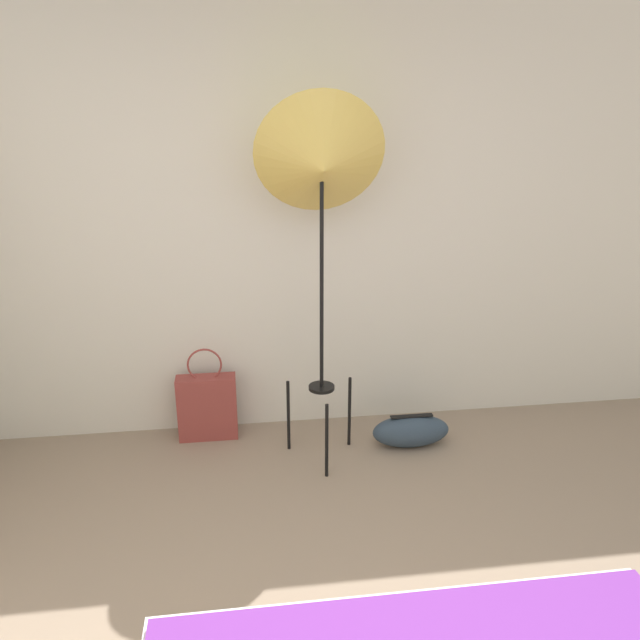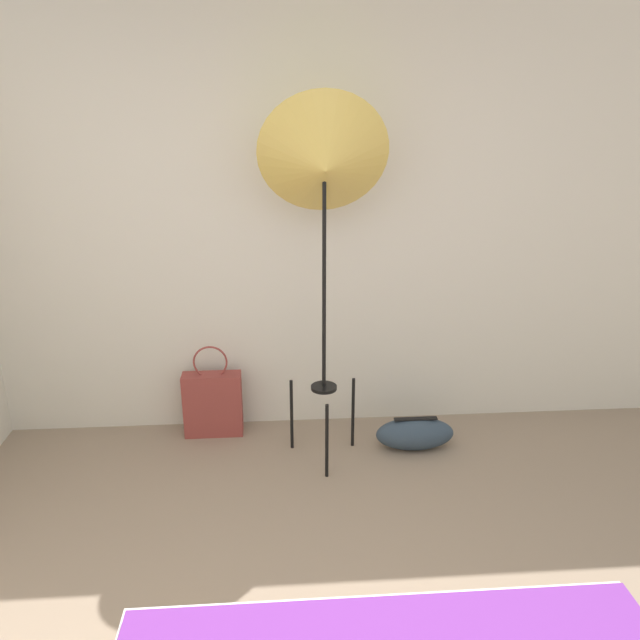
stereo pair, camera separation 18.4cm
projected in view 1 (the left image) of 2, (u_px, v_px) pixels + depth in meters
wall_back at (271, 230)px, 3.79m from camera, size 8.00×0.05×2.60m
photo_umbrella at (322, 166)px, 3.23m from camera, size 0.71×0.46×2.11m
tote_bag at (207, 406)px, 3.95m from camera, size 0.37×0.13×0.61m
duffel_bag at (411, 431)px, 3.89m from camera, size 0.48×0.20×0.21m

